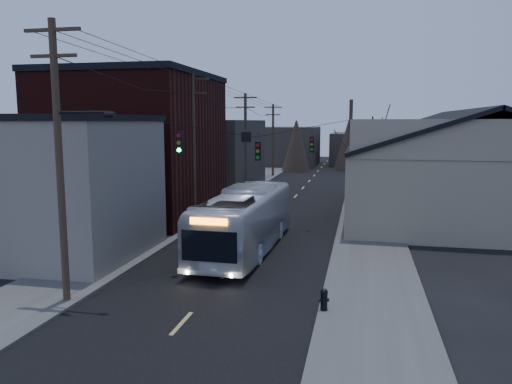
# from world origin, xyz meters

# --- Properties ---
(ground) EXTENTS (160.00, 160.00, 0.00)m
(ground) POSITION_xyz_m (0.00, 0.00, 0.00)
(ground) COLOR black
(ground) RESTS_ON ground
(road_surface) EXTENTS (9.00, 110.00, 0.02)m
(road_surface) POSITION_xyz_m (0.00, 30.00, 0.01)
(road_surface) COLOR black
(road_surface) RESTS_ON ground
(sidewalk_left) EXTENTS (4.00, 110.00, 0.12)m
(sidewalk_left) POSITION_xyz_m (-6.50, 30.00, 0.06)
(sidewalk_left) COLOR #474744
(sidewalk_left) RESTS_ON ground
(sidewalk_right) EXTENTS (4.00, 110.00, 0.12)m
(sidewalk_right) POSITION_xyz_m (6.50, 30.00, 0.06)
(sidewalk_right) COLOR #474744
(sidewalk_right) RESTS_ON ground
(building_clapboard) EXTENTS (8.00, 8.00, 7.00)m
(building_clapboard) POSITION_xyz_m (-9.00, 9.00, 3.50)
(building_clapboard) COLOR #6E685B
(building_clapboard) RESTS_ON ground
(building_brick) EXTENTS (10.00, 12.00, 10.00)m
(building_brick) POSITION_xyz_m (-10.00, 20.00, 5.00)
(building_brick) COLOR black
(building_brick) RESTS_ON ground
(building_left_far) EXTENTS (9.00, 14.00, 7.00)m
(building_left_far) POSITION_xyz_m (-9.50, 36.00, 3.50)
(building_left_far) COLOR #37332C
(building_left_far) RESTS_ON ground
(warehouse) EXTENTS (16.16, 20.60, 7.73)m
(warehouse) POSITION_xyz_m (13.00, 25.00, 2.70)
(warehouse) COLOR gray
(warehouse) RESTS_ON ground
(building_far_left) EXTENTS (10.00, 12.00, 6.00)m
(building_far_left) POSITION_xyz_m (-6.00, 65.00, 3.00)
(building_far_left) COLOR #37332C
(building_far_left) RESTS_ON ground
(building_far_right) EXTENTS (12.00, 14.00, 5.00)m
(building_far_right) POSITION_xyz_m (7.00, 70.00, 2.50)
(building_far_right) COLOR #37332C
(building_far_right) RESTS_ON ground
(bare_tree) EXTENTS (0.40, 0.40, 7.20)m
(bare_tree) POSITION_xyz_m (6.50, 20.00, 3.60)
(bare_tree) COLOR black
(bare_tree) RESTS_ON ground
(utility_lines) EXTENTS (11.24, 45.28, 10.50)m
(utility_lines) POSITION_xyz_m (-3.11, 24.14, 4.95)
(utility_lines) COLOR #382B1E
(utility_lines) RESTS_ON ground
(bus) EXTENTS (3.13, 12.06, 3.34)m
(bus) POSITION_xyz_m (-0.07, 11.87, 1.67)
(bus) COLOR #B7BCC5
(bus) RESTS_ON ground
(parked_car) EXTENTS (1.49, 4.15, 1.36)m
(parked_car) POSITION_xyz_m (-3.07, 31.62, 0.68)
(parked_car) COLOR #A0A2A8
(parked_car) RESTS_ON ground
(fire_hydrant) EXTENTS (0.39, 0.27, 0.80)m
(fire_hydrant) POSITION_xyz_m (4.70, 3.99, 0.55)
(fire_hydrant) COLOR black
(fire_hydrant) RESTS_ON sidewalk_right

